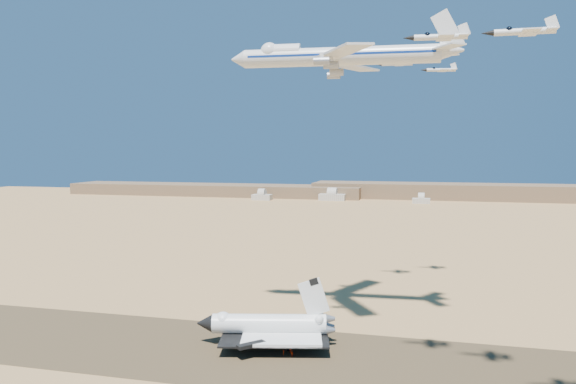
% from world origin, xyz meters
% --- Properties ---
extents(ground, '(1200.00, 1200.00, 0.00)m').
position_xyz_m(ground, '(0.00, 0.00, 0.00)').
color(ground, '#A67949').
rests_on(ground, ground).
extents(runway, '(600.00, 50.00, 0.06)m').
position_xyz_m(runway, '(0.00, 0.00, 0.03)').
color(runway, '#4F3E27').
rests_on(runway, ground).
extents(ridgeline, '(960.00, 90.00, 18.00)m').
position_xyz_m(ridgeline, '(65.32, 527.31, 7.63)').
color(ridgeline, olive).
rests_on(ridgeline, ground).
extents(hangars, '(200.50, 29.50, 30.00)m').
position_xyz_m(hangars, '(-64.00, 478.43, 4.83)').
color(hangars, beige).
rests_on(hangars, ground).
extents(shuttle, '(42.21, 32.01, 20.75)m').
position_xyz_m(shuttle, '(2.41, 8.81, 5.58)').
color(shuttle, white).
rests_on(shuttle, runway).
extents(carrier_747, '(74.79, 57.96, 18.65)m').
position_xyz_m(carrier_747, '(18.21, 30.18, 89.13)').
color(carrier_747, silver).
extents(crew_a, '(0.51, 0.68, 1.69)m').
position_xyz_m(crew_a, '(9.42, 0.83, 0.91)').
color(crew_a, red).
rests_on(crew_a, runway).
extents(crew_b, '(0.94, 1.05, 1.88)m').
position_xyz_m(crew_b, '(10.91, 3.24, 1.00)').
color(crew_b, red).
rests_on(crew_b, runway).
extents(crew_c, '(1.20, 1.06, 1.84)m').
position_xyz_m(crew_c, '(12.05, 0.29, 0.98)').
color(crew_c, red).
rests_on(crew_c, runway).
extents(chase_jet_a, '(14.83, 8.03, 3.69)m').
position_xyz_m(chase_jet_a, '(50.74, -18.52, 84.54)').
color(chase_jet_a, silver).
extents(chase_jet_b, '(15.24, 8.03, 3.80)m').
position_xyz_m(chase_jet_b, '(67.47, -24.40, 83.73)').
color(chase_jet_b, silver).
extents(chase_jet_d, '(15.24, 8.33, 3.80)m').
position_xyz_m(chase_jet_d, '(35.39, 77.80, 93.03)').
color(chase_jet_d, silver).
extents(chase_jet_e, '(14.89, 8.46, 3.75)m').
position_xyz_m(chase_jet_e, '(52.48, 92.35, 92.06)').
color(chase_jet_e, silver).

